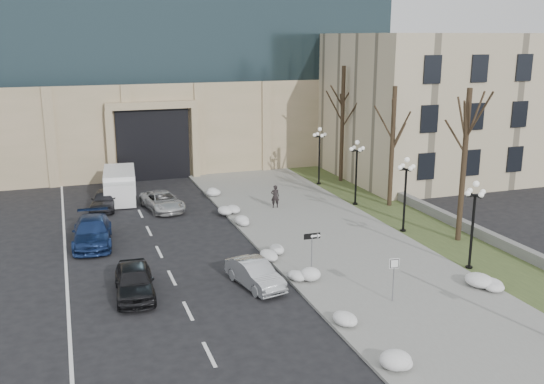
{
  "coord_description": "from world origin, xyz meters",
  "views": [
    {
      "loc": [
        -11.11,
        -18.44,
        11.79
      ],
      "look_at": [
        -0.51,
        11.87,
        3.5
      ],
      "focal_mm": 40.0,
      "sensor_mm": 36.0,
      "label": 1
    }
  ],
  "objects_px": {
    "keep_sign": "(394,271)",
    "lamppost_d": "(319,148)",
    "box_truck": "(120,186)",
    "pedestrian": "(275,196)",
    "car_c": "(92,232)",
    "car_a": "(134,281)",
    "car_b": "(255,274)",
    "car_d": "(163,201)",
    "car_e": "(105,200)",
    "lamppost_b": "(406,184)",
    "lamppost_a": "(474,213)",
    "one_way_sign": "(315,241)",
    "lamppost_c": "(357,164)"
  },
  "relations": [
    {
      "from": "one_way_sign",
      "to": "lamppost_c",
      "type": "distance_m",
      "value": 14.07
    },
    {
      "from": "car_d",
      "to": "pedestrian",
      "type": "distance_m",
      "value": 7.86
    },
    {
      "from": "keep_sign",
      "to": "lamppost_a",
      "type": "relative_size",
      "value": 0.46
    },
    {
      "from": "car_c",
      "to": "car_d",
      "type": "relative_size",
      "value": 1.15
    },
    {
      "from": "keep_sign",
      "to": "lamppost_d",
      "type": "height_order",
      "value": "lamppost_d"
    },
    {
      "from": "car_d",
      "to": "keep_sign",
      "type": "height_order",
      "value": "keep_sign"
    },
    {
      "from": "car_a",
      "to": "lamppost_a",
      "type": "relative_size",
      "value": 0.92
    },
    {
      "from": "car_e",
      "to": "car_d",
      "type": "bearing_deg",
      "value": -9.08
    },
    {
      "from": "car_d",
      "to": "one_way_sign",
      "type": "bearing_deg",
      "value": -80.59
    },
    {
      "from": "car_b",
      "to": "car_d",
      "type": "xyz_separation_m",
      "value": [
        -2.02,
        14.84,
        -0.01
      ]
    },
    {
      "from": "car_e",
      "to": "car_b",
      "type": "bearing_deg",
      "value": -57.5
    },
    {
      "from": "car_a",
      "to": "car_d",
      "type": "height_order",
      "value": "car_a"
    },
    {
      "from": "car_d",
      "to": "lamppost_a",
      "type": "xyz_separation_m",
      "value": [
        13.19,
        -16.46,
        2.43
      ]
    },
    {
      "from": "car_d",
      "to": "box_truck",
      "type": "bearing_deg",
      "value": 111.34
    },
    {
      "from": "keep_sign",
      "to": "lamppost_b",
      "type": "distance_m",
      "value": 10.7
    },
    {
      "from": "car_a",
      "to": "pedestrian",
      "type": "xyz_separation_m",
      "value": [
        11.1,
        11.65,
        0.18
      ]
    },
    {
      "from": "car_c",
      "to": "lamppost_a",
      "type": "relative_size",
      "value": 1.11
    },
    {
      "from": "pedestrian",
      "to": "car_c",
      "type": "bearing_deg",
      "value": 26.29
    },
    {
      "from": "car_b",
      "to": "keep_sign",
      "type": "distance_m",
      "value": 6.66
    },
    {
      "from": "box_truck",
      "to": "lamppost_d",
      "type": "xyz_separation_m",
      "value": [
        15.67,
        -1.12,
        2.08
      ]
    },
    {
      "from": "car_c",
      "to": "lamppost_d",
      "type": "distance_m",
      "value": 20.43
    },
    {
      "from": "car_d",
      "to": "car_b",
      "type": "bearing_deg",
      "value": -91.73
    },
    {
      "from": "car_a",
      "to": "keep_sign",
      "type": "relative_size",
      "value": 2.01
    },
    {
      "from": "one_way_sign",
      "to": "pedestrian",
      "type": "bearing_deg",
      "value": 80.45
    },
    {
      "from": "car_e",
      "to": "lamppost_a",
      "type": "distance_m",
      "value": 24.86
    },
    {
      "from": "car_d",
      "to": "car_e",
      "type": "height_order",
      "value": "car_e"
    },
    {
      "from": "box_truck",
      "to": "keep_sign",
      "type": "bearing_deg",
      "value": -61.34
    },
    {
      "from": "keep_sign",
      "to": "car_b",
      "type": "bearing_deg",
      "value": 151.29
    },
    {
      "from": "car_e",
      "to": "keep_sign",
      "type": "bearing_deg",
      "value": -48.39
    },
    {
      "from": "lamppost_d",
      "to": "keep_sign",
      "type": "bearing_deg",
      "value": -105.08
    },
    {
      "from": "keep_sign",
      "to": "lamppost_b",
      "type": "bearing_deg",
      "value": 64.22
    },
    {
      "from": "keep_sign",
      "to": "box_truck",
      "type": "bearing_deg",
      "value": 121.05
    },
    {
      "from": "box_truck",
      "to": "pedestrian",
      "type": "bearing_deg",
      "value": -27.74
    },
    {
      "from": "car_b",
      "to": "lamppost_d",
      "type": "relative_size",
      "value": 0.82
    },
    {
      "from": "car_c",
      "to": "box_truck",
      "type": "distance_m",
      "value": 10.37
    },
    {
      "from": "pedestrian",
      "to": "box_truck",
      "type": "bearing_deg",
      "value": -22.65
    },
    {
      "from": "car_b",
      "to": "one_way_sign",
      "type": "height_order",
      "value": "one_way_sign"
    },
    {
      "from": "pedestrian",
      "to": "box_truck",
      "type": "xyz_separation_m",
      "value": [
        -9.97,
        6.54,
        0.07
      ]
    },
    {
      "from": "car_b",
      "to": "car_c",
      "type": "bearing_deg",
      "value": 116.05
    },
    {
      "from": "car_a",
      "to": "car_d",
      "type": "bearing_deg",
      "value": 79.42
    },
    {
      "from": "box_truck",
      "to": "lamppost_b",
      "type": "xyz_separation_m",
      "value": [
        15.67,
        -14.12,
        2.08
      ]
    },
    {
      "from": "car_e",
      "to": "lamppost_c",
      "type": "bearing_deg",
      "value": -3.45
    },
    {
      "from": "box_truck",
      "to": "lamppost_a",
      "type": "xyz_separation_m",
      "value": [
        15.67,
        -20.62,
        2.08
      ]
    },
    {
      "from": "lamppost_a",
      "to": "lamppost_b",
      "type": "relative_size",
      "value": 1.0
    },
    {
      "from": "pedestrian",
      "to": "lamppost_c",
      "type": "bearing_deg",
      "value": 179.97
    },
    {
      "from": "pedestrian",
      "to": "lamppost_c",
      "type": "xyz_separation_m",
      "value": [
        5.71,
        -1.07,
        2.15
      ]
    },
    {
      "from": "box_truck",
      "to": "one_way_sign",
      "type": "xyz_separation_m",
      "value": [
        7.59,
        -19.08,
        1.0
      ]
    },
    {
      "from": "car_d",
      "to": "one_way_sign",
      "type": "xyz_separation_m",
      "value": [
        5.11,
        -14.92,
        1.35
      ]
    },
    {
      "from": "car_d",
      "to": "car_e",
      "type": "bearing_deg",
      "value": 148.51
    },
    {
      "from": "lamppost_a",
      "to": "lamppost_c",
      "type": "bearing_deg",
      "value": 90.0
    }
  ]
}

